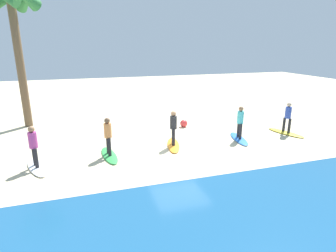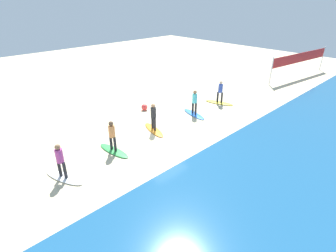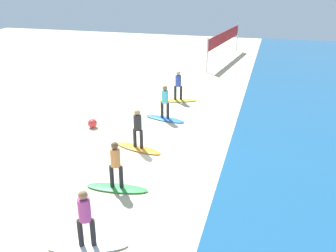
% 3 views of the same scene
% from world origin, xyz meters
% --- Properties ---
extents(ground_plane, '(60.00, 60.00, 0.00)m').
position_xyz_m(ground_plane, '(0.00, 0.00, 0.00)').
color(ground_plane, beige).
extents(surfboard_yellow, '(1.15, 2.17, 0.09)m').
position_xyz_m(surfboard_yellow, '(-6.36, -0.52, 0.04)').
color(surfboard_yellow, yellow).
rests_on(surfboard_yellow, ground).
extents(surfer_yellow, '(0.32, 0.45, 1.64)m').
position_xyz_m(surfer_yellow, '(-6.36, -0.52, 1.04)').
color(surfer_yellow, '#232328').
rests_on(surfer_yellow, surfboard_yellow).
extents(surfboard_blue, '(0.99, 2.17, 0.09)m').
position_xyz_m(surfboard_blue, '(-3.39, -0.43, 0.04)').
color(surfboard_blue, blue).
rests_on(surfboard_blue, ground).
extents(surfer_blue, '(0.32, 0.45, 1.64)m').
position_xyz_m(surfer_blue, '(-3.39, -0.43, 1.04)').
color(surfer_blue, '#232328').
rests_on(surfer_blue, surfboard_blue).
extents(surfboard_orange, '(1.07, 2.17, 0.09)m').
position_xyz_m(surfboard_orange, '(0.12, -0.54, 0.04)').
color(surfboard_orange, orange).
rests_on(surfboard_orange, ground).
extents(surfer_orange, '(0.32, 0.45, 1.64)m').
position_xyz_m(surfer_orange, '(0.12, -0.54, 1.04)').
color(surfer_orange, '#232328').
rests_on(surfer_orange, surfboard_orange).
extents(surfboard_green, '(0.77, 2.15, 0.09)m').
position_xyz_m(surfboard_green, '(3.19, -0.17, 0.04)').
color(surfboard_green, green).
rests_on(surfboard_green, ground).
extents(surfer_green, '(0.32, 0.46, 1.64)m').
position_xyz_m(surfer_green, '(3.19, -0.17, 1.04)').
color(surfer_green, '#232328').
rests_on(surfer_green, surfboard_green).
extents(surfboard_white, '(1.21, 2.17, 0.09)m').
position_xyz_m(surfboard_white, '(6.05, 0.22, 0.04)').
color(surfboard_white, white).
rests_on(surfboard_white, ground).
extents(surfer_white, '(0.32, 0.44, 1.64)m').
position_xyz_m(surfer_white, '(6.05, 0.22, 1.04)').
color(surfer_white, '#232328').
rests_on(surfer_white, surfboard_white).
extents(volleyball_net, '(9.02, 1.29, 2.50)m').
position_xyz_m(volleyball_net, '(-17.80, 0.43, 1.79)').
color(volleyball_net, silver).
rests_on(volleyball_net, ground).
extents(beach_ball, '(0.43, 0.43, 0.43)m').
position_xyz_m(beach_ball, '(-1.48, -3.38, 0.21)').
color(beach_ball, '#E53838').
rests_on(beach_ball, ground).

